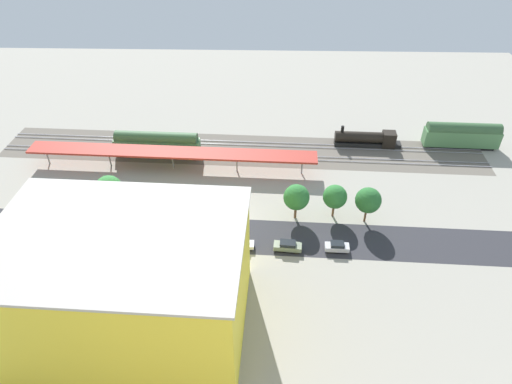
{
  "coord_description": "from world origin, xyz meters",
  "views": [
    {
      "loc": [
        -5.68,
        64.09,
        54.77
      ],
      "look_at": [
        -3.89,
        -0.87,
        5.01
      ],
      "focal_mm": 31.44,
      "sensor_mm": 36.0,
      "label": 1
    }
  ],
  "objects_px": {
    "parked_car_6": "(55,243)",
    "street_tree_2": "(296,197)",
    "passenger_coach": "(462,135)",
    "parked_car_3": "(197,246)",
    "traffic_light": "(100,198)",
    "parked_car_0": "(337,247)",
    "parked_car_7": "(10,241)",
    "parked_car_5": "(104,241)",
    "parked_car_4": "(151,245)",
    "construction_building": "(126,283)",
    "parked_car_2": "(242,244)",
    "freight_coach_far": "(157,143)",
    "street_tree_0": "(368,200)",
    "locomotive": "(369,139)",
    "platform_canopy_near": "(172,152)",
    "box_truck_0": "(206,233)",
    "street_tree_3": "(335,197)",
    "street_tree_1": "(109,189)",
    "parked_car_1": "(288,246)"
  },
  "relations": [
    {
      "from": "parked_car_6",
      "to": "street_tree_2",
      "type": "height_order",
      "value": "street_tree_2"
    },
    {
      "from": "passenger_coach",
      "to": "parked_car_3",
      "type": "xyz_separation_m",
      "value": [
        56.12,
        34.92,
        -2.52
      ]
    },
    {
      "from": "street_tree_2",
      "to": "traffic_light",
      "type": "xyz_separation_m",
      "value": [
        35.91,
        0.3,
        -0.73
      ]
    },
    {
      "from": "parked_car_0",
      "to": "parked_car_7",
      "type": "bearing_deg",
      "value": -0.04
    },
    {
      "from": "parked_car_3",
      "to": "parked_car_5",
      "type": "bearing_deg",
      "value": -2.49
    },
    {
      "from": "parked_car_4",
      "to": "construction_building",
      "type": "distance_m",
      "value": 16.79
    },
    {
      "from": "parked_car_5",
      "to": "parked_car_2",
      "type": "bearing_deg",
      "value": 179.56
    },
    {
      "from": "parked_car_0",
      "to": "construction_building",
      "type": "height_order",
      "value": "construction_building"
    },
    {
      "from": "freight_coach_far",
      "to": "parked_car_4",
      "type": "height_order",
      "value": "freight_coach_far"
    },
    {
      "from": "parked_car_5",
      "to": "construction_building",
      "type": "height_order",
      "value": "construction_building"
    },
    {
      "from": "passenger_coach",
      "to": "parked_car_6",
      "type": "distance_m",
      "value": 87.96
    },
    {
      "from": "parked_car_4",
      "to": "street_tree_0",
      "type": "xyz_separation_m",
      "value": [
        -37.84,
        -8.25,
        4.16
      ]
    },
    {
      "from": "locomotive",
      "to": "parked_car_3",
      "type": "bearing_deg",
      "value": 44.79
    },
    {
      "from": "street_tree_0",
      "to": "locomotive",
      "type": "bearing_deg",
      "value": -100.86
    },
    {
      "from": "locomotive",
      "to": "parked_car_6",
      "type": "distance_m",
      "value": 69.22
    },
    {
      "from": "locomotive",
      "to": "passenger_coach",
      "type": "height_order",
      "value": "passenger_coach"
    },
    {
      "from": "street_tree_0",
      "to": "passenger_coach",
      "type": "bearing_deg",
      "value": -134.2
    },
    {
      "from": "parked_car_0",
      "to": "platform_canopy_near",
      "type": "bearing_deg",
      "value": -36.71
    },
    {
      "from": "construction_building",
      "to": "street_tree_0",
      "type": "relative_size",
      "value": 4.33
    },
    {
      "from": "parked_car_0",
      "to": "box_truck_0",
      "type": "relative_size",
      "value": 0.43
    },
    {
      "from": "parked_car_7",
      "to": "street_tree_0",
      "type": "bearing_deg",
      "value": -172.97
    },
    {
      "from": "parked_car_5",
      "to": "street_tree_3",
      "type": "bearing_deg",
      "value": -167.84
    },
    {
      "from": "parked_car_4",
      "to": "parked_car_7",
      "type": "relative_size",
      "value": 1.02
    },
    {
      "from": "parked_car_0",
      "to": "box_truck_0",
      "type": "height_order",
      "value": "box_truck_0"
    },
    {
      "from": "freight_coach_far",
      "to": "street_tree_3",
      "type": "bearing_deg",
      "value": 151.47
    },
    {
      "from": "passenger_coach",
      "to": "street_tree_0",
      "type": "xyz_separation_m",
      "value": [
        26.1,
        26.84,
        1.7
      ]
    },
    {
      "from": "traffic_light",
      "to": "parked_car_7",
      "type": "bearing_deg",
      "value": 30.16
    },
    {
      "from": "street_tree_3",
      "to": "construction_building",
      "type": "bearing_deg",
      "value": 38.24
    },
    {
      "from": "parked_car_4",
      "to": "traffic_light",
      "type": "bearing_deg",
      "value": -38.54
    },
    {
      "from": "passenger_coach",
      "to": "street_tree_1",
      "type": "distance_m",
      "value": 77.49
    },
    {
      "from": "locomotive",
      "to": "construction_building",
      "type": "relative_size",
      "value": 0.48
    },
    {
      "from": "parked_car_2",
      "to": "parked_car_7",
      "type": "relative_size",
      "value": 0.95
    },
    {
      "from": "parked_car_3",
      "to": "parked_car_5",
      "type": "relative_size",
      "value": 0.93
    },
    {
      "from": "parked_car_1",
      "to": "traffic_light",
      "type": "distance_m",
      "value": 35.38
    },
    {
      "from": "street_tree_1",
      "to": "street_tree_2",
      "type": "relative_size",
      "value": 1.13
    },
    {
      "from": "parked_car_6",
      "to": "street_tree_2",
      "type": "relative_size",
      "value": 0.67
    },
    {
      "from": "passenger_coach",
      "to": "freight_coach_far",
      "type": "distance_m",
      "value": 68.96
    },
    {
      "from": "street_tree_0",
      "to": "street_tree_3",
      "type": "height_order",
      "value": "street_tree_0"
    },
    {
      "from": "parked_car_4",
      "to": "street_tree_2",
      "type": "distance_m",
      "value": 26.91
    },
    {
      "from": "parked_car_5",
      "to": "traffic_light",
      "type": "bearing_deg",
      "value": -73.33
    },
    {
      "from": "parked_car_1",
      "to": "parked_car_5",
      "type": "xyz_separation_m",
      "value": [
        31.92,
        -0.47,
        -0.02
      ]
    },
    {
      "from": "parked_car_0",
      "to": "construction_building",
      "type": "bearing_deg",
      "value": 26.53
    },
    {
      "from": "passenger_coach",
      "to": "parked_car_5",
      "type": "bearing_deg",
      "value": 25.27
    },
    {
      "from": "parked_car_1",
      "to": "street_tree_3",
      "type": "distance_m",
      "value": 13.24
    },
    {
      "from": "parked_car_5",
      "to": "traffic_light",
      "type": "height_order",
      "value": "traffic_light"
    },
    {
      "from": "parked_car_4",
      "to": "box_truck_0",
      "type": "xyz_separation_m",
      "value": [
        -9.26,
        -2.38,
        0.85
      ]
    },
    {
      "from": "box_truck_0",
      "to": "street_tree_3",
      "type": "distance_m",
      "value": 24.16
    },
    {
      "from": "platform_canopy_near",
      "to": "locomotive",
      "type": "height_order",
      "value": "locomotive"
    },
    {
      "from": "parked_car_1",
      "to": "parked_car_7",
      "type": "bearing_deg",
      "value": -0.12
    },
    {
      "from": "parked_car_2",
      "to": "street_tree_3",
      "type": "height_order",
      "value": "street_tree_3"
    }
  ]
}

